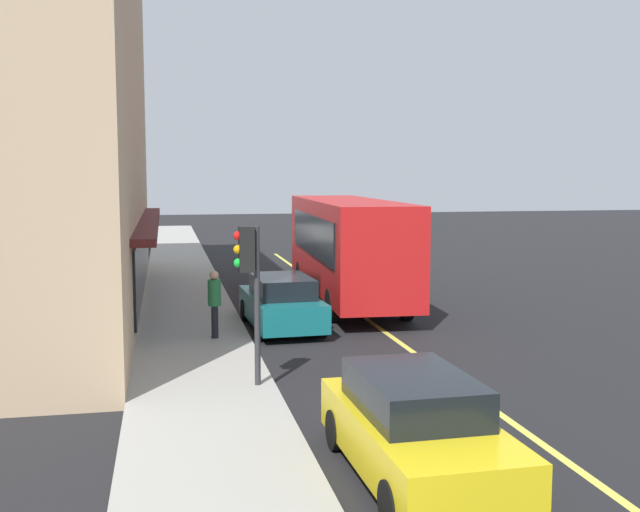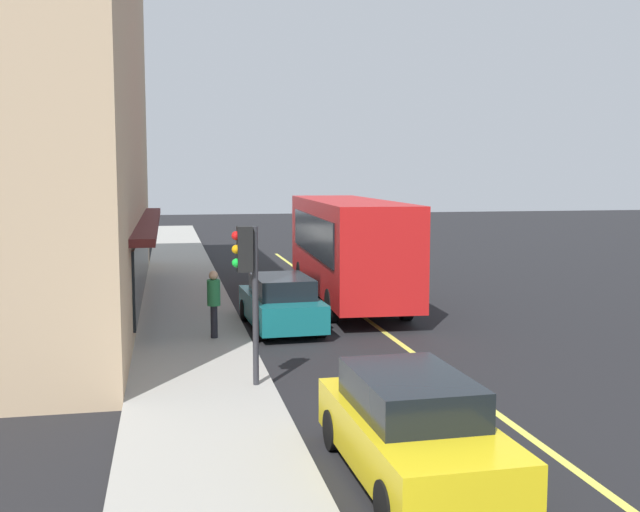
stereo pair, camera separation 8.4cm
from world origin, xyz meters
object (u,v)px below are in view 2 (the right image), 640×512
object	(u,v)px
car_yellow	(412,429)
pedestrian_by_curb	(214,297)
car_teal	(281,303)
traffic_light	(247,268)
bus	(347,244)
car_white	(348,251)

from	to	relation	value
car_yellow	pedestrian_by_curb	size ratio (longest dim) A/B	2.47
car_teal	traffic_light	bearing A→B (deg)	165.44
car_teal	pedestrian_by_curb	xyz separation A→B (m)	(-1.49, 1.98, 0.46)
bus	traffic_light	xyz separation A→B (m)	(-10.25, 4.50, 0.55)
car_yellow	pedestrian_by_curb	world-z (taller)	pedestrian_by_curb
car_teal	pedestrian_by_curb	distance (m)	2.52
car_yellow	car_teal	world-z (taller)	same
bus	car_yellow	world-z (taller)	bus
bus	pedestrian_by_curb	distance (m)	7.53
bus	traffic_light	world-z (taller)	bus
bus	car_white	xyz separation A→B (m)	(9.38, -2.32, -1.24)
car_yellow	car_teal	distance (m)	10.89
car_white	bus	bearing A→B (deg)	166.11
car_yellow	car_teal	size ratio (longest dim) A/B	0.99
bus	pedestrian_by_curb	world-z (taller)	bus
car_white	pedestrian_by_curb	distance (m)	16.69
traffic_light	car_teal	xyz separation A→B (m)	(6.08, -1.58, -1.79)
bus	car_yellow	distance (m)	15.35
traffic_light	car_teal	distance (m)	6.53
pedestrian_by_curb	car_teal	bearing A→B (deg)	-52.98
traffic_light	pedestrian_by_curb	world-z (taller)	traffic_light
car_yellow	traffic_light	bearing A→B (deg)	21.00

